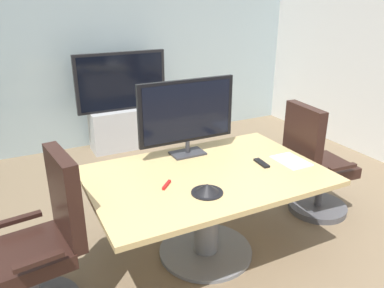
% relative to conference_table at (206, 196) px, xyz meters
% --- Properties ---
extents(ground_plane, '(7.25, 7.25, 0.00)m').
position_rel_conference_table_xyz_m(ground_plane, '(-0.03, -0.23, -0.53)').
color(ground_plane, '#7A664C').
extents(wall_back_glass_partition, '(5.92, 0.10, 2.94)m').
position_rel_conference_table_xyz_m(wall_back_glass_partition, '(-0.03, 2.90, 0.94)').
color(wall_back_glass_partition, '#9EB2B7').
rests_on(wall_back_glass_partition, ground).
extents(conference_table, '(1.76, 1.16, 0.72)m').
position_rel_conference_table_xyz_m(conference_table, '(0.00, 0.00, 0.00)').
color(conference_table, tan).
rests_on(conference_table, ground).
extents(office_chair_left, '(0.62, 0.60, 1.09)m').
position_rel_conference_table_xyz_m(office_chair_left, '(-1.21, -0.04, -0.07)').
color(office_chair_left, '#4C4C51').
rests_on(office_chair_left, ground).
extents(office_chair_right, '(0.61, 0.59, 1.09)m').
position_rel_conference_table_xyz_m(office_chair_right, '(1.21, 0.10, -0.07)').
color(office_chair_right, '#4C4C51').
rests_on(office_chair_right, ground).
extents(tv_monitor, '(0.84, 0.18, 0.64)m').
position_rel_conference_table_xyz_m(tv_monitor, '(0.03, 0.41, 0.55)').
color(tv_monitor, '#333338').
rests_on(tv_monitor, conference_table).
extents(wall_display_unit, '(1.20, 0.36, 1.31)m').
position_rel_conference_table_xyz_m(wall_display_unit, '(0.11, 2.54, -0.09)').
color(wall_display_unit, '#B7BABC').
rests_on(wall_display_unit, ground).
extents(conference_phone, '(0.22, 0.22, 0.07)m').
position_rel_conference_table_xyz_m(conference_phone, '(-0.15, -0.27, 0.22)').
color(conference_phone, black).
rests_on(conference_phone, conference_table).
extents(remote_control, '(0.06, 0.17, 0.02)m').
position_rel_conference_table_xyz_m(remote_control, '(0.47, -0.05, 0.20)').
color(remote_control, black).
rests_on(remote_control, conference_table).
extents(whiteboard_marker, '(0.10, 0.11, 0.02)m').
position_rel_conference_table_xyz_m(whiteboard_marker, '(-0.35, -0.06, 0.20)').
color(whiteboard_marker, red).
rests_on(whiteboard_marker, conference_table).
extents(paper_notepad, '(0.21, 0.30, 0.01)m').
position_rel_conference_table_xyz_m(paper_notepad, '(0.72, -0.11, 0.20)').
color(paper_notepad, white).
rests_on(paper_notepad, conference_table).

